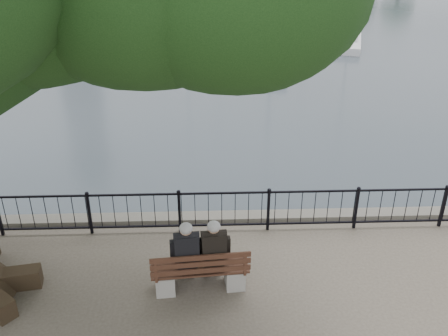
{
  "coord_description": "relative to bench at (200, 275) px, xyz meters",
  "views": [
    {
      "loc": [
        -0.36,
        -7.05,
        6.43
      ],
      "look_at": [
        0.0,
        2.5,
        1.6
      ],
      "focal_mm": 40.0,
      "sensor_mm": 36.0,
      "label": 1
    }
  ],
  "objects": [
    {
      "name": "harbor",
      "position": [
        0.53,
        2.49,
        -0.84
      ],
      "size": [
        260.0,
        260.0,
        1.2
      ],
      "color": "#524E47",
      "rests_on": "ground"
    },
    {
      "name": "railing",
      "position": [
        0.53,
        1.99,
        0.22
      ],
      "size": [
        22.06,
        0.06,
        1.0
      ],
      "color": "black",
      "rests_on": "ground"
    },
    {
      "name": "bench",
      "position": [
        0.0,
        0.0,
        0.0
      ],
      "size": [
        1.89,
        0.71,
        0.97
      ],
      "color": "gray",
      "rests_on": "ground"
    },
    {
      "name": "person_left",
      "position": [
        -0.25,
        0.08,
        0.37
      ],
      "size": [
        0.47,
        0.79,
        1.55
      ],
      "color": "black",
      "rests_on": "ground"
    },
    {
      "name": "person_right",
      "position": [
        0.25,
        0.13,
        0.37
      ],
      "size": [
        0.47,
        0.79,
        1.55
      ],
      "color": "black",
      "rests_on": "ground"
    },
    {
      "name": "sailboat_b",
      "position": [
        -0.94,
        22.71,
        -1.03
      ],
      "size": [
        1.65,
        5.12,
        10.11
      ],
      "color": "silver",
      "rests_on": "ground"
    },
    {
      "name": "sailboat_c",
      "position": [
        3.65,
        19.09,
        -1.01
      ],
      "size": [
        2.28,
        6.16,
        11.96
      ],
      "color": "silver",
      "rests_on": "ground"
    },
    {
      "name": "sailboat_d",
      "position": [
        9.37,
        24.64,
        -1.05
      ],
      "size": [
        3.34,
        6.34,
        10.27
      ],
      "color": "silver",
      "rests_on": "ground"
    },
    {
      "name": "sailboat_f",
      "position": [
        1.18,
        35.72,
        -0.99
      ],
      "size": [
        2.43,
        5.9,
        12.5
      ],
      "color": "silver",
      "rests_on": "ground"
    },
    {
      "name": "sailboat_g",
      "position": [
        8.93,
        36.4,
        -1.06
      ],
      "size": [
        1.58,
        5.18,
        8.96
      ],
      "color": "silver",
      "rests_on": "ground"
    }
  ]
}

